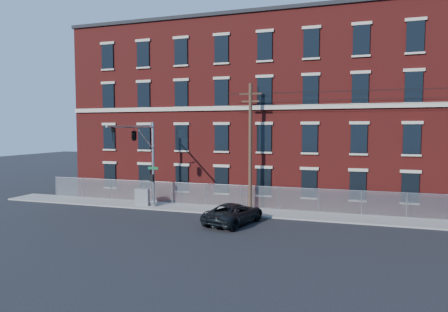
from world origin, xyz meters
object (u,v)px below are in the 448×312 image
utility_pole_near (250,144)px  pickup_truck (234,213)px  utility_cabinet (142,197)px  traffic_signal_mast (139,144)px

utility_pole_near → pickup_truck: (-0.10, -4.38, -4.62)m
utility_cabinet → utility_pole_near: bearing=-3.3°
utility_cabinet → pickup_truck: bearing=-30.4°
traffic_signal_mast → utility_pole_near: utility_pole_near is taller
utility_pole_near → pickup_truck: bearing=-91.3°
traffic_signal_mast → utility_pole_near: bearing=23.1°
pickup_truck → utility_cabinet: (-8.93, 3.17, 0.11)m
traffic_signal_mast → pickup_truck: traffic_signal_mast is taller
pickup_truck → utility_cabinet: 9.48m
traffic_signal_mast → utility_cabinet: 5.17m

